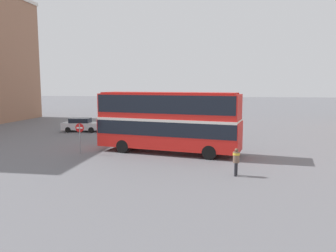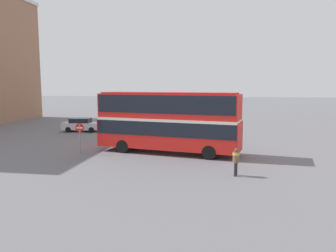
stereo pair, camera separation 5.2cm
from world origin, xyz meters
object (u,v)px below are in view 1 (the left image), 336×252
at_px(no_entry_sign, 80,133).
at_px(parked_car_kerb_near, 81,125).
at_px(parked_car_kerb_far, 178,123).
at_px(double_decker_bus, 168,119).
at_px(pedestrian_foreground, 236,159).

bearing_deg(no_entry_sign, parked_car_kerb_near, 113.38).
distance_m(parked_car_kerb_far, no_entry_sign, 15.12).
height_order(double_decker_bus, no_entry_sign, double_decker_bus).
relative_size(parked_car_kerb_near, parked_car_kerb_far, 0.93).
distance_m(parked_car_kerb_near, no_entry_sign, 12.23).
height_order(pedestrian_foreground, parked_car_kerb_far, parked_car_kerb_far).
bearing_deg(parked_car_kerb_far, double_decker_bus, 94.84).
bearing_deg(pedestrian_foreground, parked_car_kerb_far, -58.85).
relative_size(double_decker_bus, pedestrian_foreground, 6.97).
relative_size(parked_car_kerb_near, no_entry_sign, 1.86).
height_order(parked_car_kerb_far, no_entry_sign, no_entry_sign).
xyz_separation_m(double_decker_bus, no_entry_sign, (-6.37, -1.40, -1.05)).
height_order(parked_car_kerb_near, no_entry_sign, no_entry_sign).
xyz_separation_m(parked_car_kerb_near, no_entry_sign, (4.84, -11.20, 0.81)).
bearing_deg(double_decker_bus, pedestrian_foreground, -38.55).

